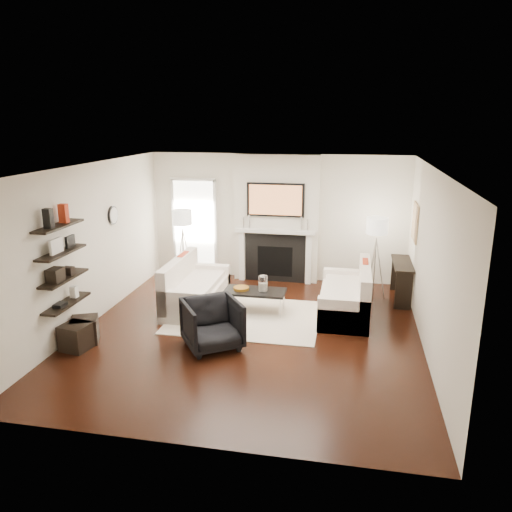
% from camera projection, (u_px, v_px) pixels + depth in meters
% --- Properties ---
extents(room_envelope, '(6.00, 6.00, 6.00)m').
position_uv_depth(room_envelope, '(249.00, 254.00, 7.86)').
color(room_envelope, black).
rests_on(room_envelope, ground).
extents(chimney_breast, '(1.80, 0.25, 2.70)m').
position_uv_depth(chimney_breast, '(276.00, 219.00, 10.58)').
color(chimney_breast, silver).
rests_on(chimney_breast, floor).
extents(fireplace_surround, '(1.30, 0.02, 1.04)m').
position_uv_depth(fireplace_surround, '(275.00, 258.00, 10.67)').
color(fireplace_surround, black).
rests_on(fireplace_surround, floor).
extents(firebox, '(0.75, 0.02, 0.65)m').
position_uv_depth(firebox, '(275.00, 261.00, 10.69)').
color(firebox, black).
rests_on(firebox, floor).
extents(mantel_pilaster_l, '(0.12, 0.08, 1.10)m').
position_uv_depth(mantel_pilaster_l, '(242.00, 255.00, 10.77)').
color(mantel_pilaster_l, white).
rests_on(mantel_pilaster_l, floor).
extents(mantel_pilaster_r, '(0.12, 0.08, 1.10)m').
position_uv_depth(mantel_pilaster_r, '(309.00, 259.00, 10.50)').
color(mantel_pilaster_r, white).
rests_on(mantel_pilaster_r, floor).
extents(mantel_shelf, '(1.70, 0.18, 0.07)m').
position_uv_depth(mantel_shelf, '(275.00, 231.00, 10.46)').
color(mantel_shelf, white).
rests_on(mantel_shelf, chimney_breast).
extents(tv_body, '(1.20, 0.06, 0.70)m').
position_uv_depth(tv_body, '(275.00, 200.00, 10.31)').
color(tv_body, black).
rests_on(tv_body, chimney_breast).
extents(tv_screen, '(1.10, 0.00, 0.62)m').
position_uv_depth(tv_screen, '(275.00, 200.00, 10.28)').
color(tv_screen, '#BF723F').
rests_on(tv_screen, tv_body).
extents(candlestick_l_tall, '(0.04, 0.04, 0.30)m').
position_uv_depth(candlestick_l_tall, '(249.00, 222.00, 10.52)').
color(candlestick_l_tall, silver).
rests_on(candlestick_l_tall, mantel_shelf).
extents(candlestick_l_short, '(0.04, 0.04, 0.24)m').
position_uv_depth(candlestick_l_short, '(243.00, 223.00, 10.56)').
color(candlestick_l_short, silver).
rests_on(candlestick_l_short, mantel_shelf).
extents(candlestick_r_tall, '(0.04, 0.04, 0.30)m').
position_uv_depth(candlestick_r_tall, '(301.00, 224.00, 10.32)').
color(candlestick_r_tall, silver).
rests_on(candlestick_r_tall, mantel_shelf).
extents(candlestick_r_short, '(0.04, 0.04, 0.24)m').
position_uv_depth(candlestick_r_short, '(308.00, 225.00, 10.31)').
color(candlestick_r_short, silver).
rests_on(candlestick_r_short, mantel_shelf).
extents(hallway_panel, '(0.90, 0.02, 2.10)m').
position_uv_depth(hallway_panel, '(195.00, 228.00, 11.10)').
color(hallway_panel, white).
rests_on(hallway_panel, floor).
extents(door_trim_l, '(0.06, 0.06, 2.16)m').
position_uv_depth(door_trim_l, '(174.00, 227.00, 11.17)').
color(door_trim_l, white).
rests_on(door_trim_l, floor).
extents(door_trim_r, '(0.06, 0.06, 2.16)m').
position_uv_depth(door_trim_r, '(215.00, 229.00, 10.99)').
color(door_trim_r, white).
rests_on(door_trim_r, floor).
extents(door_trim_top, '(1.02, 0.06, 0.06)m').
position_uv_depth(door_trim_top, '(193.00, 179.00, 10.79)').
color(door_trim_top, white).
rests_on(door_trim_top, wall_back).
extents(rug, '(2.60, 2.00, 0.01)m').
position_uv_depth(rug, '(245.00, 317.00, 8.86)').
color(rug, beige).
rests_on(rug, floor).
extents(loveseat_left_base, '(0.85, 1.80, 0.42)m').
position_uv_depth(loveseat_left_base, '(197.00, 297.00, 9.27)').
color(loveseat_left_base, white).
rests_on(loveseat_left_base, floor).
extents(loveseat_left_back, '(0.18, 1.80, 0.80)m').
position_uv_depth(loveseat_left_back, '(179.00, 279.00, 9.25)').
color(loveseat_left_back, white).
rests_on(loveseat_left_back, floor).
extents(loveseat_left_arm_n, '(0.85, 0.18, 0.60)m').
position_uv_depth(loveseat_left_arm_n, '(182.00, 308.00, 8.48)').
color(loveseat_left_arm_n, white).
rests_on(loveseat_left_arm_n, floor).
extents(loveseat_left_arm_s, '(0.85, 0.18, 0.60)m').
position_uv_depth(loveseat_left_arm_s, '(209.00, 279.00, 10.01)').
color(loveseat_left_arm_s, white).
rests_on(loveseat_left_arm_s, floor).
extents(loveseat_left_cushion, '(0.63, 1.44, 0.10)m').
position_uv_depth(loveseat_left_cushion, '(199.00, 284.00, 9.19)').
color(loveseat_left_cushion, white).
rests_on(loveseat_left_cushion, loveseat_left_base).
extents(pillow_left_orange, '(0.10, 0.42, 0.42)m').
position_uv_depth(pillow_left_orange, '(184.00, 264.00, 9.47)').
color(pillow_left_orange, '#AF2F15').
rests_on(pillow_left_orange, loveseat_left_cushion).
extents(pillow_left_charcoal, '(0.10, 0.40, 0.40)m').
position_uv_depth(pillow_left_charcoal, '(173.00, 274.00, 8.91)').
color(pillow_left_charcoal, black).
rests_on(pillow_left_charcoal, loveseat_left_cushion).
extents(loveseat_right_base, '(0.85, 1.80, 0.42)m').
position_uv_depth(loveseat_right_base, '(344.00, 304.00, 8.92)').
color(loveseat_right_base, white).
rests_on(loveseat_right_base, floor).
extents(loveseat_right_back, '(0.18, 1.80, 0.80)m').
position_uv_depth(loveseat_right_back, '(364.00, 288.00, 8.78)').
color(loveseat_right_back, white).
rests_on(loveseat_right_back, floor).
extents(loveseat_right_arm_n, '(0.85, 0.18, 0.60)m').
position_uv_depth(loveseat_right_arm_n, '(343.00, 316.00, 8.13)').
color(loveseat_right_arm_n, white).
rests_on(loveseat_right_arm_n, floor).
extents(loveseat_right_arm_s, '(0.85, 0.18, 0.60)m').
position_uv_depth(loveseat_right_arm_s, '(345.00, 284.00, 9.67)').
color(loveseat_right_arm_s, white).
rests_on(loveseat_right_arm_s, floor).
extents(loveseat_right_cushion, '(0.63, 1.44, 0.10)m').
position_uv_depth(loveseat_right_cushion, '(342.00, 290.00, 8.86)').
color(loveseat_right_cushion, white).
rests_on(loveseat_right_cushion, loveseat_right_base).
extents(pillow_right_orange, '(0.10, 0.42, 0.42)m').
position_uv_depth(pillow_right_orange, '(365.00, 272.00, 9.01)').
color(pillow_right_orange, '#AF2F15').
rests_on(pillow_right_orange, loveseat_right_cushion).
extents(pillow_right_charcoal, '(0.10, 0.40, 0.40)m').
position_uv_depth(pillow_right_charcoal, '(365.00, 283.00, 8.44)').
color(pillow_right_charcoal, black).
rests_on(pillow_right_charcoal, loveseat_right_cushion).
extents(coffee_table, '(1.10, 0.55, 0.04)m').
position_uv_depth(coffee_table, '(255.00, 292.00, 8.98)').
color(coffee_table, black).
rests_on(coffee_table, floor).
extents(coffee_leg_nw, '(0.02, 0.02, 0.38)m').
position_uv_depth(coffee_leg_nw, '(225.00, 305.00, 8.92)').
color(coffee_leg_nw, silver).
rests_on(coffee_leg_nw, floor).
extents(coffee_leg_ne, '(0.02, 0.02, 0.38)m').
position_uv_depth(coffee_leg_ne, '(280.00, 309.00, 8.73)').
color(coffee_leg_ne, silver).
rests_on(coffee_leg_ne, floor).
extents(coffee_leg_sw, '(0.02, 0.02, 0.38)m').
position_uv_depth(coffee_leg_sw, '(231.00, 297.00, 9.33)').
color(coffee_leg_sw, silver).
rests_on(coffee_leg_sw, floor).
extents(coffee_leg_se, '(0.02, 0.02, 0.38)m').
position_uv_depth(coffee_leg_se, '(284.00, 300.00, 9.15)').
color(coffee_leg_se, silver).
rests_on(coffee_leg_se, floor).
extents(hurricane_glass, '(0.16, 0.16, 0.29)m').
position_uv_depth(hurricane_glass, '(263.00, 284.00, 8.91)').
color(hurricane_glass, white).
rests_on(hurricane_glass, coffee_table).
extents(hurricane_candle, '(0.11, 0.11, 0.16)m').
position_uv_depth(hurricane_candle, '(263.00, 287.00, 8.92)').
color(hurricane_candle, white).
rests_on(hurricane_candle, coffee_table).
extents(copper_bowl, '(0.28, 0.28, 0.05)m').
position_uv_depth(copper_bowl, '(241.00, 288.00, 9.01)').
color(copper_bowl, '#AE701D').
rests_on(copper_bowl, coffee_table).
extents(armchair, '(1.10, 1.08, 0.83)m').
position_uv_depth(armchair, '(212.00, 322.00, 7.60)').
color(armchair, black).
rests_on(armchair, floor).
extents(lamp_left_post, '(0.02, 0.02, 1.20)m').
position_uv_depth(lamp_left_post, '(184.00, 257.00, 10.45)').
color(lamp_left_post, silver).
rests_on(lamp_left_post, floor).
extents(lamp_left_shade, '(0.40, 0.40, 0.30)m').
position_uv_depth(lamp_left_shade, '(182.00, 217.00, 10.22)').
color(lamp_left_shade, white).
rests_on(lamp_left_shade, lamp_left_post).
extents(lamp_left_leg_a, '(0.25, 0.02, 1.23)m').
position_uv_depth(lamp_left_leg_a, '(189.00, 257.00, 10.43)').
color(lamp_left_leg_a, silver).
rests_on(lamp_left_leg_a, floor).
extents(lamp_left_leg_b, '(0.14, 0.22, 1.23)m').
position_uv_depth(lamp_left_leg_b, '(183.00, 256.00, 10.55)').
color(lamp_left_leg_b, silver).
rests_on(lamp_left_leg_b, floor).
extents(lamp_left_leg_c, '(0.14, 0.22, 1.23)m').
position_uv_depth(lamp_left_leg_c, '(180.00, 258.00, 10.37)').
color(lamp_left_leg_c, silver).
rests_on(lamp_left_leg_c, floor).
extents(lamp_right_post, '(0.02, 0.02, 1.20)m').
position_uv_depth(lamp_right_post, '(374.00, 269.00, 9.64)').
color(lamp_right_post, silver).
rests_on(lamp_right_post, floor).
extents(lamp_right_shade, '(0.40, 0.40, 0.30)m').
position_uv_depth(lamp_right_shade, '(377.00, 226.00, 9.42)').
color(lamp_right_shade, white).
rests_on(lamp_right_shade, lamp_right_post).
extents(lamp_right_leg_a, '(0.25, 0.02, 1.23)m').
position_uv_depth(lamp_right_leg_a, '(380.00, 269.00, 9.62)').
color(lamp_right_leg_a, silver).
rests_on(lamp_right_leg_a, floor).
extents(lamp_right_leg_b, '(0.14, 0.22, 1.23)m').
position_uv_depth(lamp_right_leg_b, '(371.00, 267.00, 9.74)').
color(lamp_right_leg_b, silver).
rests_on(lamp_right_leg_b, floor).
extents(lamp_right_leg_c, '(0.14, 0.22, 1.23)m').
position_uv_depth(lamp_right_leg_c, '(372.00, 270.00, 9.56)').
color(lamp_right_leg_c, silver).
rests_on(lamp_right_leg_c, floor).
extents(console_top, '(0.35, 1.20, 0.04)m').
position_uv_depth(console_top, '(403.00, 263.00, 9.54)').
color(console_top, black).
rests_on(console_top, floor).
extents(console_leg_n, '(0.30, 0.04, 0.71)m').
position_uv_depth(console_leg_n, '(404.00, 291.00, 9.12)').
color(console_leg_n, black).
rests_on(console_leg_n, floor).
extents(console_leg_s, '(0.30, 0.04, 0.71)m').
position_uv_depth(console_leg_s, '(399.00, 274.00, 10.16)').
color(console_leg_s, black).
rests_on(console_leg_s, floor).
extents(wall_art, '(0.03, 0.70, 0.70)m').
position_uv_depth(wall_art, '(415.00, 222.00, 9.24)').
color(wall_art, tan).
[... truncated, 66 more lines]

